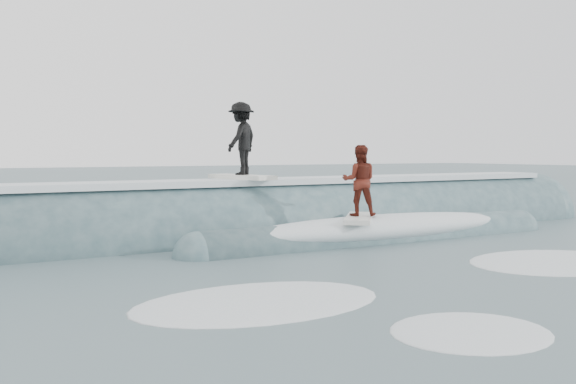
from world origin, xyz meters
TOP-DOWN VIEW (x-y plane):
  - ground at (0.00, 0.00)m, footprint 160.00×160.00m
  - breaking_wave at (0.18, 5.67)m, footprint 21.71×4.08m
  - surfer_black at (-0.68, 5.89)m, footprint 1.26×2.07m
  - surfer_red at (1.11, 3.69)m, footprint 1.71×1.89m
  - whitewater at (1.78, -0.84)m, footprint 12.48×4.42m
  - far_swells at (-2.37, 17.65)m, footprint 35.18×8.65m

SIDE VIEW (x-z plane):
  - ground at x=0.00m, z-range 0.00..0.00m
  - whitewater at x=1.78m, z-range -0.05..0.05m
  - far_swells at x=-2.37m, z-range -0.40..0.40m
  - breaking_wave at x=0.18m, z-range -1.27..1.34m
  - surfer_red at x=1.11m, z-range 0.44..2.10m
  - surfer_black at x=-0.68m, z-range 1.35..3.15m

